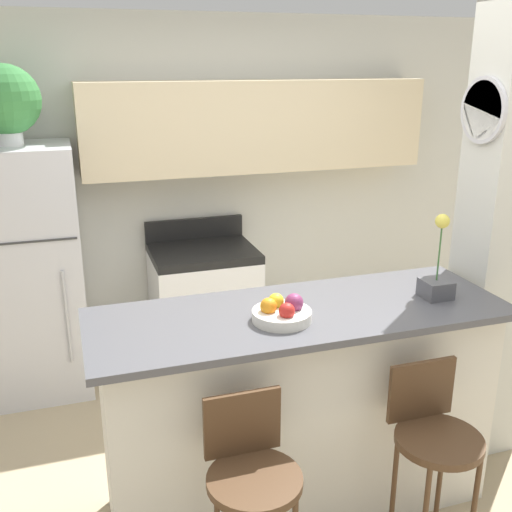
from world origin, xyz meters
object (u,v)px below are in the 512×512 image
at_px(stove_range, 205,306).
at_px(bar_stool_right, 433,439).
at_px(refrigerator, 27,274).
at_px(orchid_vase, 437,278).
at_px(fruit_bowl, 282,312).
at_px(bar_stool_left, 251,478).
at_px(potted_plant_on_fridge, 5,101).

height_order(stove_range, bar_stool_right, stove_range).
relative_size(refrigerator, stove_range, 1.60).
relative_size(orchid_vase, fruit_bowl, 1.58).
bearing_deg(stove_range, bar_stool_left, -98.35).
bearing_deg(bar_stool_left, stove_range, 81.65).
relative_size(refrigerator, bar_stool_left, 1.78).
bearing_deg(orchid_vase, stove_range, 114.90).
relative_size(bar_stool_left, bar_stool_right, 1.00).
bearing_deg(refrigerator, stove_range, 0.79).
distance_m(refrigerator, orchid_vase, 2.65).
distance_m(potted_plant_on_fridge, orchid_vase, 2.75).
bearing_deg(bar_stool_right, orchid_vase, 59.62).
xyz_separation_m(bar_stool_left, bar_stool_right, (0.83, 0.00, 0.00)).
bearing_deg(bar_stool_right, stove_range, 103.11).
relative_size(stove_range, potted_plant_on_fridge, 2.16).
relative_size(bar_stool_right, orchid_vase, 2.25).
bearing_deg(bar_stool_right, refrigerator, 128.36).
height_order(bar_stool_left, fruit_bowl, fruit_bowl).
bearing_deg(stove_range, potted_plant_on_fridge, -179.22).
xyz_separation_m(orchid_vase, fruit_bowl, (-0.83, -0.03, -0.06)).
distance_m(stove_range, fruit_bowl, 1.87).
bearing_deg(bar_stool_left, bar_stool_right, 0.00).
relative_size(stove_range, bar_stool_right, 1.11).
height_order(stove_range, orchid_vase, orchid_vase).
height_order(refrigerator, stove_range, refrigerator).
height_order(bar_stool_left, bar_stool_right, same).
xyz_separation_m(potted_plant_on_fridge, orchid_vase, (2.01, -1.70, -0.79)).
height_order(potted_plant_on_fridge, orchid_vase, potted_plant_on_fridge).
distance_m(bar_stool_right, potted_plant_on_fridge, 3.09).
bearing_deg(orchid_vase, potted_plant_on_fridge, 139.82).
height_order(potted_plant_on_fridge, fruit_bowl, potted_plant_on_fridge).
height_order(bar_stool_left, potted_plant_on_fridge, potted_plant_on_fridge).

